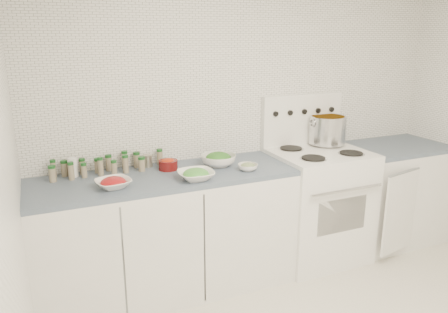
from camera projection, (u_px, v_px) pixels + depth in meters
The scene contains 13 objects.
room_walls at pixel (389, 96), 2.15m from camera, with size 3.54×3.04×2.52m.
counter_left at pixel (167, 233), 3.19m from camera, with size 1.85×0.62×0.90m.
stove at pixel (317, 201), 3.67m from camera, with size 0.76×0.70×1.36m.
counter_right at pixel (391, 193), 4.00m from camera, with size 0.89×0.71×0.90m.
stock_pot at pixel (327, 129), 3.73m from camera, with size 0.33×0.31×0.24m.
bowl_tomato at pixel (113, 183), 2.80m from camera, with size 0.26×0.26×0.07m.
bowl_snowpea at pixel (196, 175), 2.96m from camera, with size 0.25×0.25×0.08m.
bowl_broccoli at pixel (218, 159), 3.27m from camera, with size 0.33×0.33×0.11m.
bowl_zucchini at pixel (248, 167), 3.16m from camera, with size 0.15×0.15×0.06m.
bowl_pepper at pixel (168, 164), 3.18m from camera, with size 0.14×0.14×0.09m.
salt_canister at pixel (73, 167), 3.01m from camera, with size 0.07×0.07×0.13m, color white.
tin_can at pixel (148, 161), 3.24m from camera, with size 0.07×0.07×0.09m, color gray.
spice_cluster at pixel (104, 165), 3.09m from camera, with size 0.81×0.16×0.13m.
Camera 1 is at (-1.61, -1.65, 1.86)m, focal length 35.00 mm.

